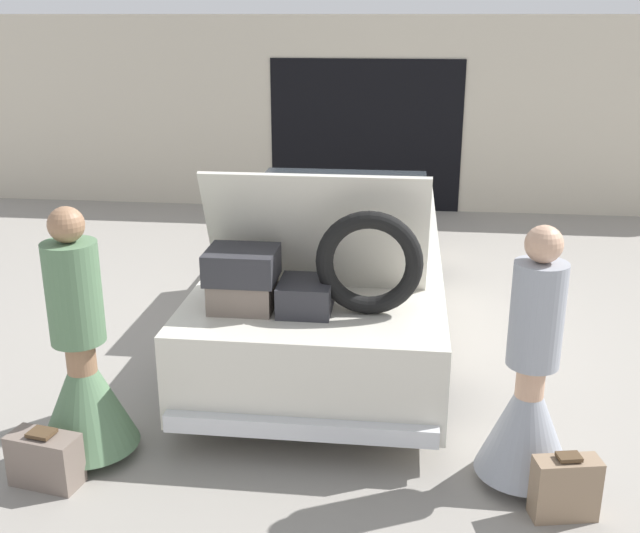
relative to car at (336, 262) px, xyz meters
name	(u,v)px	position (x,y,z in m)	size (l,w,h in m)	color
ground_plane	(336,321)	(0.00, 0.02, -0.60)	(40.00, 40.00, 0.00)	gray
garage_wall_back	(366,115)	(0.00, 4.49, 0.79)	(12.00, 0.14, 2.80)	beige
car	(336,262)	(0.00, 0.00, 0.00)	(1.91, 4.93, 1.78)	silver
person_left	(83,372)	(-1.41, -2.46, 0.01)	(0.65, 0.65, 1.70)	#997051
person_right	(529,396)	(1.41, -2.43, 0.00)	(0.60, 0.60, 1.67)	tan
suitcase_beside_left_person	(45,459)	(-1.55, -2.80, -0.43)	(0.47, 0.28, 0.37)	#75665B
suitcase_beside_right_person	(565,488)	(1.60, -2.77, -0.41)	(0.40, 0.23, 0.41)	#8C7259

